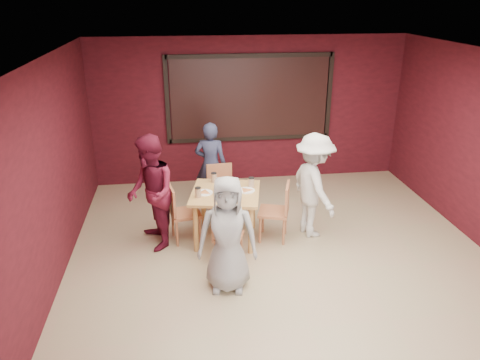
{
  "coord_description": "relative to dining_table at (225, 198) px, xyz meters",
  "views": [
    {
      "loc": [
        -1.36,
        -5.26,
        3.55
      ],
      "look_at": [
        -0.51,
        1.06,
        0.96
      ],
      "focal_mm": 35.0,
      "sensor_mm": 36.0,
      "label": 1
    }
  ],
  "objects": [
    {
      "name": "dining_table",
      "position": [
        0.0,
        0.0,
        0.0
      ],
      "size": [
        1.17,
        1.17,
        0.94
      ],
      "color": "tan",
      "rests_on": "floor"
    },
    {
      "name": "chair_back",
      "position": [
        0.0,
        0.83,
        -0.19
      ],
      "size": [
        0.46,
        0.46,
        0.88
      ],
      "color": "#A3613F",
      "rests_on": "floor"
    },
    {
      "name": "diner_back",
      "position": [
        -0.12,
        1.25,
        0.07
      ],
      "size": [
        0.63,
        0.5,
        1.52
      ],
      "primitive_type": "imported",
      "rotation": [
        0.0,
        0.0,
        2.87
      ],
      "color": "#303656",
      "rests_on": "floor"
    },
    {
      "name": "diner_left",
      "position": [
        -1.08,
        -0.05,
        0.17
      ],
      "size": [
        0.82,
        0.96,
        1.7
      ],
      "primitive_type": "imported",
      "rotation": [
        0.0,
        0.0,
        -1.34
      ],
      "color": "maroon",
      "rests_on": "floor"
    },
    {
      "name": "floor",
      "position": [
        0.73,
        -1.06,
        -0.69
      ],
      "size": [
        7.0,
        7.0,
        0.0
      ],
      "primitive_type": "plane",
      "color": "tan",
      "rests_on": "ground"
    },
    {
      "name": "diner_front",
      "position": [
        -0.11,
        -1.26,
        0.08
      ],
      "size": [
        0.81,
        0.59,
        1.52
      ],
      "primitive_type": "imported",
      "rotation": [
        0.0,
        0.0,
        -0.15
      ],
      "color": "#9A9A9A",
      "rests_on": "floor"
    },
    {
      "name": "window_blinds",
      "position": [
        0.73,
        2.39,
        0.96
      ],
      "size": [
        3.0,
        0.02,
        1.5
      ],
      "primitive_type": "cube",
      "color": "black"
    },
    {
      "name": "chair_right",
      "position": [
        0.79,
        -0.1,
        -0.17
      ],
      "size": [
        0.55,
        0.55,
        0.91
      ],
      "color": "#A3613F",
      "rests_on": "floor"
    },
    {
      "name": "diner_right",
      "position": [
        1.34,
        -0.01,
        0.13
      ],
      "size": [
        0.83,
        1.16,
        1.62
      ],
      "primitive_type": "imported",
      "rotation": [
        0.0,
        0.0,
        1.8
      ],
      "color": "silver",
      "rests_on": "floor"
    },
    {
      "name": "chair_front",
      "position": [
        -0.05,
        -0.7,
        -0.24
      ],
      "size": [
        0.48,
        0.48,
        0.78
      ],
      "color": "#A3613F",
      "rests_on": "floor"
    },
    {
      "name": "chair_left",
      "position": [
        -0.68,
        0.05,
        -0.18
      ],
      "size": [
        0.5,
        0.5,
        0.89
      ],
      "color": "#A3613F",
      "rests_on": "floor"
    }
  ]
}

